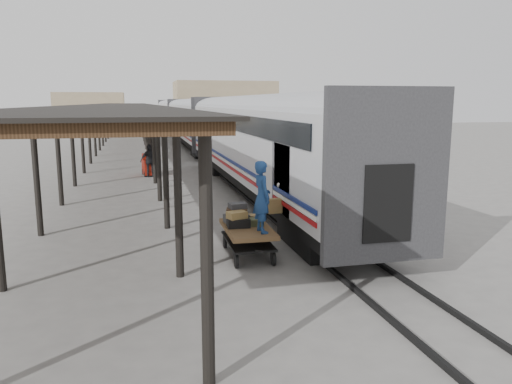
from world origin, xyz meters
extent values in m
plane|color=slate|center=(0.00, 0.00, 0.00)|extent=(160.00, 160.00, 0.00)
cube|color=silver|center=(3.20, 8.00, 2.60)|extent=(3.00, 24.00, 2.90)
cube|color=#28282B|center=(3.20, -3.90, 2.60)|extent=(3.04, 0.22, 3.50)
cube|color=black|center=(1.68, 8.00, 3.50)|extent=(0.04, 22.08, 0.65)
cube|color=black|center=(3.20, 8.00, 0.90)|extent=(2.55, 23.04, 0.50)
cube|color=silver|center=(3.20, 34.00, 2.60)|extent=(3.00, 24.00, 2.90)
cube|color=#28282B|center=(3.20, 22.10, 2.60)|extent=(3.04, 0.22, 3.50)
cube|color=black|center=(1.68, 34.00, 3.50)|extent=(0.04, 22.08, 0.65)
cube|color=black|center=(3.20, 34.00, 0.90)|extent=(2.55, 23.04, 0.50)
cube|color=silver|center=(3.20, 60.00, 2.60)|extent=(3.00, 24.00, 2.90)
cube|color=#28282B|center=(3.20, 48.10, 2.60)|extent=(3.04, 0.22, 3.50)
cube|color=black|center=(1.68, 60.00, 3.50)|extent=(0.04, 22.08, 0.65)
cube|color=black|center=(3.20, 60.00, 0.90)|extent=(2.55, 23.04, 0.50)
cube|color=black|center=(1.95, -0.50, 2.15)|extent=(0.50, 1.70, 2.00)
imported|color=silver|center=(1.95, -0.50, 2.01)|extent=(0.72, 0.89, 1.72)
cube|color=#9C7C43|center=(1.55, -0.65, 1.40)|extent=(0.57, 0.25, 0.42)
cube|color=#422B19|center=(-3.40, 24.00, 4.00)|extent=(4.60, 64.00, 0.18)
cube|color=black|center=(-3.40, 24.00, 4.12)|extent=(4.90, 64.30, 0.06)
cylinder|color=black|center=(-5.45, 24.00, 2.00)|extent=(0.20, 0.20, 4.00)
cylinder|color=black|center=(-5.45, 55.00, 2.00)|extent=(0.20, 0.20, 4.00)
cylinder|color=black|center=(-1.35, -7.00, 2.00)|extent=(0.20, 0.20, 4.00)
cylinder|color=black|center=(-1.35, 24.00, 2.00)|extent=(0.20, 0.20, 4.00)
cylinder|color=black|center=(-1.35, 55.00, 2.00)|extent=(0.20, 0.20, 4.00)
cube|color=black|center=(2.48, 34.00, 0.06)|extent=(0.10, 150.00, 0.12)
cube|color=black|center=(3.92, 34.00, 0.06)|extent=(0.10, 150.00, 0.12)
cube|color=tan|center=(14.00, 78.00, 4.00)|extent=(18.00, 10.00, 8.00)
cube|color=tan|center=(-10.00, 82.00, 3.00)|extent=(12.00, 8.00, 6.00)
cube|color=brown|center=(0.67, -0.76, 0.80)|extent=(1.29, 2.42, 0.12)
cube|color=black|center=(0.67, -0.76, 0.45)|extent=(1.19, 2.32, 0.06)
cylinder|color=black|center=(0.15, -1.70, 0.20)|extent=(0.09, 0.40, 0.40)
cylinder|color=black|center=(1.15, -1.72, 0.20)|extent=(0.09, 0.40, 0.40)
cylinder|color=black|center=(0.18, 0.19, 0.20)|extent=(0.09, 0.40, 0.40)
cylinder|color=black|center=(1.18, 0.18, 0.20)|extent=(0.09, 0.40, 0.40)
cube|color=#3A3A3C|center=(0.46, -0.19, 0.98)|extent=(0.74, 0.55, 0.23)
cube|color=#9C7C43|center=(0.96, -0.10, 0.95)|extent=(0.56, 0.44, 0.18)
cube|color=black|center=(0.41, -0.73, 0.98)|extent=(0.64, 0.46, 0.25)
cube|color=#424A2C|center=(0.87, -0.64, 0.96)|extent=(0.56, 0.43, 0.19)
cube|color=#472F1C|center=(0.46, -0.27, 1.19)|extent=(0.68, 0.56, 0.22)
cube|color=#9C7C43|center=(0.37, -0.71, 1.20)|extent=(0.60, 0.50, 0.21)
cube|color=#3A3A3C|center=(0.49, -0.26, 1.37)|extent=(0.54, 0.43, 0.17)
cube|color=maroon|center=(-1.49, 16.07, 0.53)|extent=(1.01, 1.52, 0.87)
cube|color=maroon|center=(-1.53, 16.45, 1.11)|extent=(0.87, 0.66, 0.34)
cylinder|color=black|center=(-1.82, 15.50, 0.17)|extent=(0.15, 0.36, 0.35)
cylinder|color=black|center=(-1.05, 15.58, 0.17)|extent=(0.15, 0.36, 0.35)
cylinder|color=black|center=(-1.92, 16.56, 0.17)|extent=(0.15, 0.36, 0.35)
cylinder|color=black|center=(-1.16, 16.64, 0.17)|extent=(0.15, 0.36, 0.35)
imported|color=navy|center=(0.92, -1.41, 1.83)|extent=(0.54, 0.76, 1.94)
imported|color=black|center=(-1.53, 15.38, 0.96)|extent=(1.21, 0.75, 1.92)
camera|label=1|loc=(-2.31, -14.06, 4.32)|focal=35.00mm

